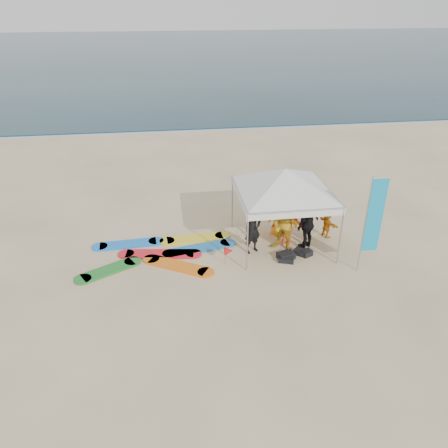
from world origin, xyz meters
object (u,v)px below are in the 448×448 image
Objects in this scene: person_black_a at (253,229)px; surfboard_spread at (164,253)px; person_seated at (327,224)px; feather_flag at (374,217)px; person_yellow at (285,225)px; canopy_tent at (286,169)px; person_orange_b at (280,212)px; marker_pennant at (229,251)px; person_orange_a at (288,222)px; person_black_b at (308,224)px.

person_black_a is 3.12m from surfboard_spread.
person_seated is 2.71m from feather_flag.
person_yellow reaches higher than person_black_a.
person_seated is at bearing 8.72° from canopy_tent.
surfboard_spread is at bearing -21.08° from person_orange_b.
canopy_tent is 3.24m from marker_pennant.
person_seated is 5.88m from surfboard_spread.
person_black_a reaches higher than person_seated.
person_orange_a is at bearing -8.66° from person_black_a.
surfboard_spread is at bearing 149.54° from person_black_a.
person_yellow is at bearing 145.49° from feather_flag.
person_orange_a reaches higher than person_seated.
person_orange_a is 0.71m from person_black_b.
feather_flag reaches higher than person_black_b.
person_black_b is at bearing 92.39° from person_orange_b.
feather_flag is at bearing 170.80° from person_seated.
person_black_b is at bearing 130.61° from feather_flag.
marker_pennant is (-0.91, -0.69, -0.38)m from person_black_a.
person_black_a reaches higher than marker_pennant.
person_black_b is 2.94m from marker_pennant.
feather_flag reaches higher than person_orange_a.
person_yellow reaches higher than person_orange_b.
feather_flag is at bearing 96.33° from person_orange_b.
person_seated is (1.55, 0.26, -0.35)m from person_orange_a.
canopy_tent reaches higher than surfboard_spread.
surfboard_spread is at bearing -178.25° from canopy_tent.
marker_pennant is (-2.11, -1.76, -0.40)m from person_orange_b.
person_seated is at bearing 133.89° from person_orange_b.
person_orange_a reaches higher than marker_pennant.
person_yellow is at bearing -93.53° from canopy_tent.
feather_flag is at bearing 95.21° from person_black_b.
person_black_a is at bearing -5.02° from surfboard_spread.
person_orange_a is 2.49m from marker_pennant.
marker_pennant reaches higher than surfboard_spread.
person_black_a is at bearing 9.80° from person_orange_b.
person_black_b reaches higher than surfboard_spread.
person_orange_a is 1.95m from canopy_tent.
person_yellow is at bearing -28.20° from person_black_b.
person_black_b is (1.91, 0.03, 0.03)m from person_black_a.
person_orange_a is at bearing 67.21° from person_orange_b.
canopy_tent is (1.11, 0.39, 1.92)m from person_black_a.
person_seated is (1.78, 0.73, -0.47)m from person_yellow.
surfboard_spread is at bearing -146.76° from person_yellow.
person_yellow is at bearing 51.92° from person_orange_b.
person_orange_a is at bearing 101.64° from person_yellow.
person_seated is 0.20× the size of surfboard_spread.
person_orange_a is 0.34× the size of surfboard_spread.
person_seated is at bearing 178.11° from person_black_b.
marker_pennant is at bearing -124.88° from person_yellow.
person_black_b is at bearing 14.29° from marker_pennant.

